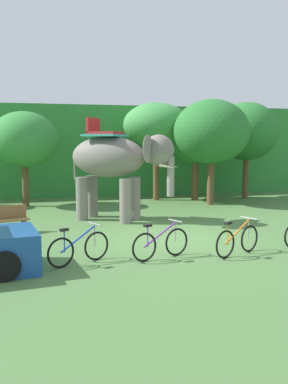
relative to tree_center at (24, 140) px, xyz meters
The scene contains 12 objects.
ground_plane 9.55m from the tree_center, 61.32° to the right, with size 80.00×80.00×0.00m, color #4C753D.
foliage_hedge 7.19m from the tree_center, 52.65° to the left, with size 36.00×6.00×4.86m, color #338438.
tree_center is the anchor object (origin of this frame).
tree_center_left 6.40m from the tree_center, ahead, with size 3.29×3.29×4.84m.
tree_center_right 8.25m from the tree_center, ahead, with size 2.78×2.78×4.57m.
tree_right 8.50m from the tree_center, 10.21° to the right, with size 3.49×3.49×4.85m.
tree_far_left 11.07m from the tree_center, ahead, with size 3.25×3.25×4.94m.
elephant 5.77m from the tree_center, 54.21° to the right, with size 3.92×3.41×3.78m.
bike_blue 10.61m from the tree_center, 81.89° to the right, with size 1.53×0.87×0.92m.
bike_purple 11.07m from the tree_center, 71.24° to the right, with size 1.61×0.74×0.92m.
bike_orange 11.96m from the tree_center, 62.10° to the right, with size 1.55×0.85×0.92m.
wooden_bench 6.76m from the tree_center, 94.72° to the right, with size 1.55×0.90×0.89m.
Camera 1 is at (-3.80, -12.34, 2.84)m, focal length 40.63 mm.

